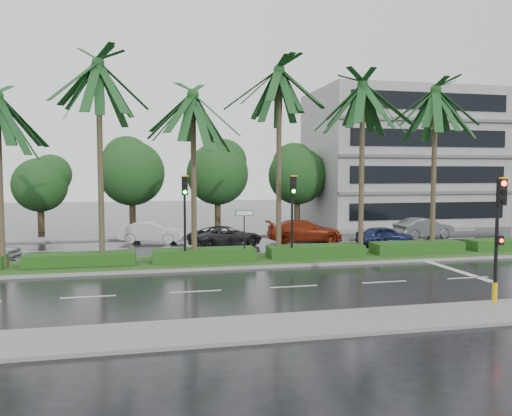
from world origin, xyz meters
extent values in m
plane|color=black|center=(0.00, 0.00, 0.00)|extent=(120.00, 120.00, 0.00)
cube|color=gray|center=(0.00, -10.20, 0.06)|extent=(40.00, 2.40, 0.12)
cube|color=gray|center=(0.00, 12.00, 0.06)|extent=(40.00, 2.00, 0.12)
cube|color=gray|center=(0.00, 1.00, 0.07)|extent=(36.00, 4.00, 0.14)
cube|color=#1C4617|center=(0.00, 1.00, 0.14)|extent=(35.60, 3.70, 0.02)
cube|color=#134214|center=(-9.00, 1.00, 0.45)|extent=(5.20, 1.40, 0.60)
cube|color=#134214|center=(-3.00, 1.00, 0.45)|extent=(5.20, 1.40, 0.60)
cube|color=#134214|center=(3.00, 1.00, 0.45)|extent=(5.20, 1.40, 0.60)
cube|color=#134214|center=(9.00, 1.00, 0.45)|extent=(5.20, 1.40, 0.60)
cube|color=#134214|center=(15.00, 1.00, 0.45)|extent=(5.20, 1.40, 0.60)
cube|color=silver|center=(-12.00, 7.00, 0.01)|extent=(2.00, 0.12, 0.01)
cube|color=silver|center=(-8.00, -5.00, 0.01)|extent=(2.00, 0.12, 0.01)
cube|color=silver|center=(-8.00, 7.00, 0.01)|extent=(2.00, 0.12, 0.01)
cube|color=silver|center=(-4.00, -5.00, 0.01)|extent=(2.00, 0.12, 0.01)
cube|color=silver|center=(-4.00, 7.00, 0.01)|extent=(2.00, 0.12, 0.01)
cube|color=silver|center=(0.00, -5.00, 0.01)|extent=(2.00, 0.12, 0.01)
cube|color=silver|center=(0.00, 7.00, 0.01)|extent=(2.00, 0.12, 0.01)
cube|color=silver|center=(4.00, -5.00, 0.01)|extent=(2.00, 0.12, 0.01)
cube|color=silver|center=(4.00, 7.00, 0.01)|extent=(2.00, 0.12, 0.01)
cube|color=silver|center=(8.00, -5.00, 0.01)|extent=(2.00, 0.12, 0.01)
cube|color=silver|center=(8.00, 7.00, 0.01)|extent=(2.00, 0.12, 0.01)
cube|color=silver|center=(12.00, 7.00, 0.01)|extent=(2.00, 0.12, 0.01)
cube|color=silver|center=(16.00, 7.00, 0.01)|extent=(2.00, 0.12, 0.01)
cube|color=silver|center=(8.50, -3.00, 0.01)|extent=(0.40, 6.00, 0.01)
cylinder|color=#3C3323|center=(-12.50, 1.00, 4.16)|extent=(0.28, 0.28, 8.02)
cylinder|color=#3C3323|center=(-12.50, 1.00, 0.37)|extent=(0.40, 0.40, 0.44)
cylinder|color=#3C3323|center=(-8.00, 1.10, 5.03)|extent=(0.28, 0.28, 9.76)
cylinder|color=#3C3323|center=(-8.00, 1.10, 0.37)|extent=(0.40, 0.40, 0.44)
cylinder|color=#3C3323|center=(-3.50, 0.90, 4.33)|extent=(0.28, 0.28, 8.36)
cylinder|color=#3C3323|center=(-3.50, 0.90, 0.37)|extent=(0.40, 0.40, 0.44)
cylinder|color=#3C3323|center=(1.00, 1.20, 5.07)|extent=(0.28, 0.28, 9.83)
cylinder|color=#3C3323|center=(1.00, 1.20, 0.37)|extent=(0.40, 0.40, 0.44)
cylinder|color=#3C3323|center=(5.50, 0.80, 4.73)|extent=(0.28, 0.28, 9.17)
cylinder|color=#3C3323|center=(5.50, 0.80, 0.37)|extent=(0.40, 0.40, 0.44)
cylinder|color=#3C3323|center=(10.00, 1.10, 4.71)|extent=(0.28, 0.28, 9.11)
cylinder|color=#3C3323|center=(10.00, 1.10, 0.37)|extent=(0.40, 0.40, 0.44)
cylinder|color=black|center=(6.00, -9.30, 1.82)|extent=(0.12, 0.12, 3.40)
cube|color=black|center=(6.00, -9.48, 3.97)|extent=(0.30, 0.18, 0.90)
cube|color=gold|center=(6.00, -9.60, 4.45)|extent=(0.34, 0.12, 0.06)
cylinder|color=#FF0C05|center=(6.00, -9.58, 4.27)|extent=(0.18, 0.04, 0.18)
cylinder|color=black|center=(6.00, -9.58, 3.97)|extent=(0.18, 0.04, 0.18)
cylinder|color=black|center=(6.00, -9.58, 3.67)|extent=(0.18, 0.04, 0.18)
cylinder|color=gold|center=(6.00, -9.30, 0.47)|extent=(0.18, 0.18, 0.70)
cube|color=black|center=(6.00, -9.46, 2.32)|extent=(0.22, 0.16, 0.32)
cylinder|color=#FF0C05|center=(6.00, -9.55, 2.32)|extent=(0.12, 0.03, 0.12)
cylinder|color=black|center=(-4.00, 0.40, 1.85)|extent=(0.12, 0.12, 3.40)
cube|color=black|center=(-4.00, 0.22, 4.00)|extent=(0.30, 0.18, 0.90)
cube|color=gold|center=(-4.00, 0.10, 4.48)|extent=(0.34, 0.12, 0.06)
cylinder|color=black|center=(-4.00, 0.12, 4.30)|extent=(0.18, 0.04, 0.18)
cylinder|color=black|center=(-4.00, 0.12, 4.00)|extent=(0.18, 0.04, 0.18)
cylinder|color=#0CE519|center=(-4.00, 0.12, 3.70)|extent=(0.18, 0.04, 0.18)
cylinder|color=black|center=(1.50, 0.40, 1.85)|extent=(0.12, 0.12, 3.40)
cube|color=black|center=(1.50, 0.22, 4.00)|extent=(0.30, 0.18, 0.90)
cube|color=gold|center=(1.50, 0.10, 4.48)|extent=(0.34, 0.12, 0.06)
cylinder|color=black|center=(1.50, 0.12, 4.30)|extent=(0.18, 0.04, 0.18)
cylinder|color=black|center=(1.50, 0.12, 4.00)|extent=(0.18, 0.04, 0.18)
cylinder|color=#0CE519|center=(1.50, 0.12, 3.70)|extent=(0.18, 0.04, 0.18)
cylinder|color=black|center=(-1.00, 0.50, 1.45)|extent=(0.06, 0.06, 2.60)
cube|color=#0C5926|center=(-1.00, 0.47, 2.60)|extent=(0.95, 0.04, 0.30)
cube|color=white|center=(-1.00, 0.45, 2.60)|extent=(0.85, 0.01, 0.22)
cylinder|color=#362A18|center=(-14.00, 17.50, 1.03)|extent=(0.52, 0.52, 2.05)
sphere|color=#163C17|center=(-14.00, 17.50, 3.70)|extent=(4.22, 4.22, 4.22)
sphere|color=#163C17|center=(-14.00, 17.80, 4.52)|extent=(3.17, 3.17, 3.17)
cylinder|color=#362A18|center=(-7.00, 17.50, 1.28)|extent=(0.52, 0.52, 2.57)
sphere|color=#163C17|center=(-7.00, 17.50, 4.62)|extent=(5.28, 5.28, 5.28)
sphere|color=#163C17|center=(-7.00, 17.80, 5.65)|extent=(3.96, 3.96, 3.96)
cylinder|color=#362A18|center=(0.00, 17.50, 1.26)|extent=(0.52, 0.52, 2.53)
sphere|color=#163C17|center=(0.00, 17.50, 4.55)|extent=(5.20, 5.20, 5.20)
sphere|color=#163C17|center=(0.00, 17.80, 5.56)|extent=(3.90, 3.90, 3.90)
cylinder|color=#362A18|center=(7.00, 17.50, 1.22)|extent=(0.52, 0.52, 2.45)
sphere|color=#163C17|center=(7.00, 17.50, 4.41)|extent=(5.04, 5.04, 5.04)
sphere|color=#163C17|center=(7.00, 17.80, 5.39)|extent=(3.78, 3.78, 3.78)
cylinder|color=#362A18|center=(14.00, 17.50, 1.22)|extent=(0.52, 0.52, 2.44)
sphere|color=#163C17|center=(14.00, 17.50, 4.39)|extent=(5.01, 5.01, 5.01)
sphere|color=#163C17|center=(14.00, 17.80, 5.36)|extent=(3.76, 3.76, 3.76)
cube|color=gray|center=(17.00, 18.00, 6.00)|extent=(16.00, 10.00, 12.00)
imported|color=silver|center=(-5.50, 9.38, 0.71)|extent=(2.67, 4.54, 1.41)
imported|color=#242427|center=(-1.00, 6.54, 0.66)|extent=(3.63, 5.17, 1.31)
imported|color=maroon|center=(4.50, 7.62, 0.74)|extent=(2.50, 5.24, 1.47)
imported|color=#19214C|center=(9.00, 4.89, 0.62)|extent=(1.49, 3.66, 1.24)
imported|color=#4E5253|center=(13.50, 7.86, 0.71)|extent=(2.13, 4.49, 1.42)
camera|label=1|loc=(-5.78, -24.25, 4.61)|focal=35.00mm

